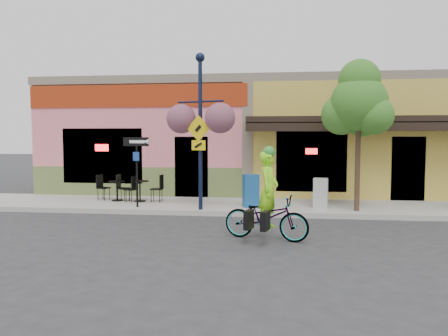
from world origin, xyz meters
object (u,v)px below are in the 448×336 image
at_px(one_way_sign, 137,172).
at_px(newspaper_box_grey, 321,193).
at_px(cyclist_rider, 269,201).
at_px(bicycle, 266,217).
at_px(street_tree, 358,135).
at_px(lamp_post, 200,132).
at_px(newspaper_box_blue, 251,191).
at_px(building, 277,138).

xyz_separation_m(one_way_sign, newspaper_box_grey, (5.53, 0.53, -0.62)).
relative_size(cyclist_rider, newspaper_box_grey, 1.92).
relative_size(bicycle, cyclist_rider, 1.12).
bearing_deg(street_tree, bicycle, -127.84).
xyz_separation_m(cyclist_rider, lamp_post, (-2.05, 2.94, 1.57)).
bearing_deg(cyclist_rider, bicycle, 105.67).
height_order(lamp_post, one_way_sign, lamp_post).
height_order(bicycle, street_tree, street_tree).
distance_m(bicycle, newspaper_box_blue, 3.63).
distance_m(bicycle, cyclist_rider, 0.36).
bearing_deg(building, newspaper_box_blue, -97.04).
height_order(lamp_post, newspaper_box_blue, lamp_post).
height_order(cyclist_rider, street_tree, street_tree).
height_order(building, bicycle, building).
height_order(one_way_sign, newspaper_box_blue, one_way_sign).
bearing_deg(lamp_post, street_tree, 20.48).
height_order(building, newspaper_box_blue, building).
distance_m(building, bicycle, 9.86).
distance_m(lamp_post, newspaper_box_blue, 2.38).
bearing_deg(bicycle, newspaper_box_blue, 24.53).
relative_size(one_way_sign, newspaper_box_blue, 2.14).
xyz_separation_m(lamp_post, newspaper_box_blue, (1.44, 0.64, -1.79)).
bearing_deg(cyclist_rider, street_tree, -21.61).
relative_size(building, street_tree, 4.15).
bearing_deg(bicycle, building, 14.51).
bearing_deg(street_tree, lamp_post, -176.09).
bearing_deg(lamp_post, newspaper_box_blue, 40.51).
height_order(bicycle, cyclist_rider, cyclist_rider).
relative_size(cyclist_rider, lamp_post, 0.38).
bearing_deg(street_tree, building, 109.87).
bearing_deg(bicycle, one_way_sign, 67.32).
bearing_deg(one_way_sign, lamp_post, -0.69).
relative_size(bicycle, street_tree, 0.44).
xyz_separation_m(building, lamp_post, (-2.20, -6.76, 0.18)).
relative_size(bicycle, lamp_post, 0.42).
distance_m(lamp_post, newspaper_box_grey, 4.05).
height_order(cyclist_rider, newspaper_box_grey, cyclist_rider).
distance_m(building, lamp_post, 7.11).
bearing_deg(cyclist_rider, newspaper_box_grey, -6.34).
height_order(building, newspaper_box_grey, building).
xyz_separation_m(cyclist_rider, one_way_sign, (-4.04, 3.16, 0.35)).
height_order(one_way_sign, newspaper_box_grey, one_way_sign).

